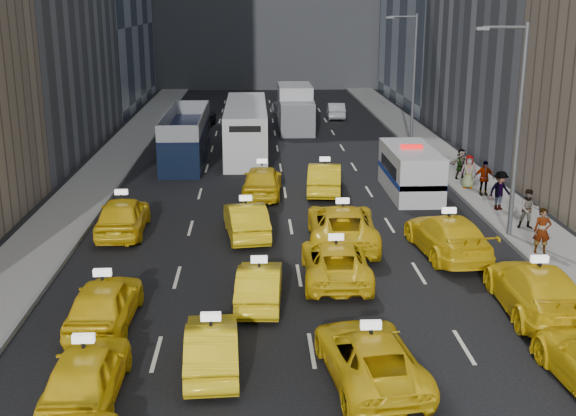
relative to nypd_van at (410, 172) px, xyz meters
name	(u,v)px	position (x,y,z in m)	size (l,w,h in m)	color
ground	(318,386)	(-6.56, -19.47, -1.19)	(160.00, 160.00, 0.00)	black
sidewalk_west	(104,172)	(-17.06, 5.53, -1.11)	(3.00, 90.00, 0.15)	gray
sidewalk_east	(455,168)	(3.94, 5.53, -1.11)	(3.00, 90.00, 0.15)	gray
curb_west	(129,171)	(-15.61, 5.53, -1.10)	(0.15, 90.00, 0.18)	slate
curb_east	(431,168)	(2.49, 5.53, -1.10)	(0.15, 90.00, 0.18)	slate
streetlight_near	(516,124)	(2.62, -7.47, 3.73)	(2.15, 0.22, 9.00)	#595B60
streetlight_far	(412,76)	(2.62, 12.53, 3.73)	(2.15, 0.22, 9.00)	#595B60
taxi_4	(86,373)	(-12.49, -19.84, -0.45)	(1.74, 4.33, 1.48)	yellow
taxi_5	(212,346)	(-9.40, -18.40, -0.52)	(1.42, 4.06, 1.34)	yellow
taxi_6	(370,356)	(-5.15, -19.20, -0.50)	(2.28, 4.95, 1.38)	yellow
taxi_8	(105,302)	(-12.88, -15.45, -0.42)	(1.82, 4.53, 1.54)	yellow
taxi_9	(259,284)	(-8.05, -13.98, -0.51)	(1.43, 4.10, 1.35)	yellow
taxi_10	(336,261)	(-5.26, -11.95, -0.48)	(2.34, 5.08, 1.41)	yellow
taxi_11	(536,289)	(0.93, -15.14, -0.37)	(2.29, 5.63, 1.63)	yellow
taxi_12	(123,215)	(-13.91, -6.15, -0.35)	(1.97, 4.90, 1.67)	yellow
taxi_13	(246,220)	(-8.56, -6.78, -0.44)	(1.59, 4.56, 1.50)	yellow
taxi_14	(342,225)	(-4.55, -7.98, -0.36)	(2.75, 5.97, 1.66)	yellow
taxi_15	(447,235)	(-0.50, -9.45, -0.38)	(2.27, 5.57, 1.62)	yellow
taxi_16	(262,181)	(-7.77, -0.14, -0.36)	(1.96, 4.86, 1.66)	yellow
taxi_17	(325,178)	(-4.46, 0.44, -0.39)	(1.70, 4.86, 1.60)	yellow
nypd_van	(410,172)	(0.00, 0.00, 0.00)	(2.74, 6.25, 2.62)	silver
double_decker	(186,137)	(-12.46, 8.91, 0.33)	(3.16, 10.72, 3.08)	black
city_bus	(246,129)	(-8.68, 11.14, 0.43)	(3.67, 12.81, 3.26)	silver
box_truck	(295,108)	(-4.89, 20.00, 0.50)	(2.71, 7.54, 3.42)	silver
misc_car_0	(397,152)	(0.79, 7.58, -0.53)	(1.40, 4.02, 1.33)	#9EA2A5
misc_car_1	(197,118)	(-12.76, 21.47, -0.43)	(2.51, 5.44, 1.51)	black
misc_car_2	(287,106)	(-5.21, 27.32, -0.39)	(2.25, 5.53, 1.60)	gray
misc_car_3	(241,111)	(-9.24, 25.27, -0.42)	(1.81, 4.50, 1.53)	black
misc_car_4	(336,110)	(-1.05, 25.61, -0.52)	(1.42, 4.08, 1.35)	#B0B2B9
pedestrian_0	(542,231)	(3.16, -9.88, -0.12)	(0.67, 0.44, 1.84)	gray
pedestrian_1	(529,209)	(3.82, -6.68, -0.15)	(0.86, 0.47, 1.77)	gray
pedestrian_2	(500,191)	(3.54, -3.70, -0.09)	(1.22, 0.50, 1.89)	gray
pedestrian_3	(484,178)	(3.61, -0.99, -0.14)	(1.06, 0.48, 1.80)	gray
pedestrian_4	(469,172)	(3.26, 0.53, -0.15)	(0.87, 0.48, 1.78)	gray
pedestrian_5	(461,164)	(3.45, 2.66, -0.19)	(1.57, 0.45, 1.70)	gray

